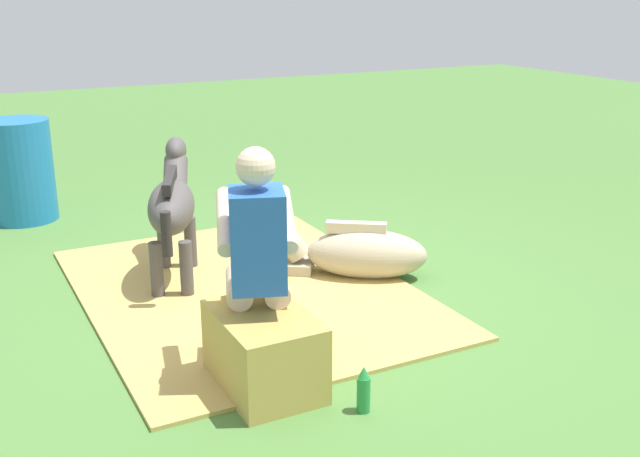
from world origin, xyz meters
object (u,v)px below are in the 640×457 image
soda_bottle (364,390)px  water_barrel (20,171)px  hay_bale (264,351)px  person_seated (257,253)px  pony_standing (172,204)px  pony_lying (353,252)px

soda_bottle → water_barrel: (4.28, 1.07, 0.34)m
hay_bale → soda_bottle: hay_bale is taller
person_seated → water_barrel: 3.75m
hay_bale → water_barrel: size_ratio=0.73×
person_seated → hay_bale: bearing=166.2°
hay_bale → water_barrel: bearing=10.9°
pony_standing → soda_bottle: 2.27m
person_seated → pony_standing: 1.60m
hay_bale → soda_bottle: bearing=-143.3°
pony_lying → water_barrel: water_barrel is taller
pony_standing → soda_bottle: size_ratio=5.13×
pony_standing → pony_lying: bearing=-115.8°
person_seated → pony_lying: size_ratio=1.04×
pony_standing → pony_lying: 1.35m
pony_lying → soda_bottle: (-1.65, 0.88, -0.07)m
soda_bottle → pony_lying: bearing=-28.2°
person_seated → soda_bottle: size_ratio=5.19×
pony_standing → soda_bottle: (-2.21, -0.29, -0.45)m
hay_bale → pony_standing: size_ratio=0.52×
hay_bale → water_barrel: (3.82, 0.73, 0.25)m
pony_lying → water_barrel: size_ratio=1.36×
person_seated → pony_standing: person_seated is taller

